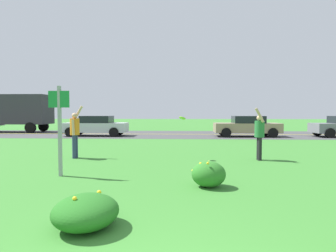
{
  "coord_description": "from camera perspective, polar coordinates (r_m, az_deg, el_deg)",
  "views": [
    {
      "loc": [
        0.54,
        -1.7,
        1.71
      ],
      "look_at": [
        0.04,
        7.86,
        1.24
      ],
      "focal_mm": 30.42,
      "sensor_mm": 36.0,
      "label": 1
    }
  ],
  "objects": [
    {
      "name": "ground_plane",
      "position": [
        12.0,
        0.39,
        -5.41
      ],
      "size": [
        120.0,
        120.0,
        0.0
      ],
      "primitive_type": "plane",
      "color": "#387A2D"
    },
    {
      "name": "highway_strip",
      "position": [
        22.1,
        1.6,
        -1.65
      ],
      "size": [
        120.0,
        7.99,
        0.01
      ],
      "primitive_type": "cube",
      "color": "#424244",
      "rests_on": "ground"
    },
    {
      "name": "highway_center_stripe",
      "position": [
        22.09,
        1.6,
        -1.64
      ],
      "size": [
        120.0,
        0.16,
        0.0
      ],
      "primitive_type": "cube",
      "color": "yellow",
      "rests_on": "ground"
    },
    {
      "name": "daylily_clump_front_right",
      "position": [
        6.64,
        8.14,
        -9.52
      ],
      "size": [
        0.78,
        0.69,
        0.62
      ],
      "color": "#2D7526",
      "rests_on": "ground"
    },
    {
      "name": "daylily_clump_mid_left",
      "position": [
        4.53,
        -16.15,
        -16.14
      ],
      "size": [
        0.97,
        1.05,
        0.52
      ],
      "color": "#23661E",
      "rests_on": "ground"
    },
    {
      "name": "sign_post_near_path",
      "position": [
        8.08,
        -20.91,
        0.84
      ],
      "size": [
        0.56,
        0.1,
        2.4
      ],
      "color": "#93969B",
      "rests_on": "ground"
    },
    {
      "name": "person_thrower_orange_shirt",
      "position": [
        11.11,
        -18.15,
        -0.92
      ],
      "size": [
        0.42,
        0.49,
        1.96
      ],
      "color": "orange",
      "rests_on": "ground"
    },
    {
      "name": "person_catcher_green_shirt",
      "position": [
        10.63,
        17.84,
        -1.35
      ],
      "size": [
        0.39,
        0.49,
        1.87
      ],
      "color": "#287038",
      "rests_on": "ground"
    },
    {
      "name": "frisbee_lime",
      "position": [
        10.29,
        2.89,
        1.59
      ],
      "size": [
        0.26,
        0.24,
        0.15
      ],
      "color": "#8CD133"
    },
    {
      "name": "car_tan_center_left",
      "position": [
        20.74,
        15.53,
        -0.01
      ],
      "size": [
        4.5,
        2.0,
        1.45
      ],
      "color": "#937F60",
      "rests_on": "ground"
    },
    {
      "name": "car_silver_center_right",
      "position": [
        21.2,
        -14.23,
        0.07
      ],
      "size": [
        4.5,
        2.0,
        1.45
      ],
      "color": "#B7BABF",
      "rests_on": "ground"
    },
    {
      "name": "box_truck_white",
      "position": [
        28.01,
        -28.75,
        2.63
      ],
      "size": [
        6.7,
        2.46,
        3.2
      ],
      "color": "silver",
      "rests_on": "ground"
    }
  ]
}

